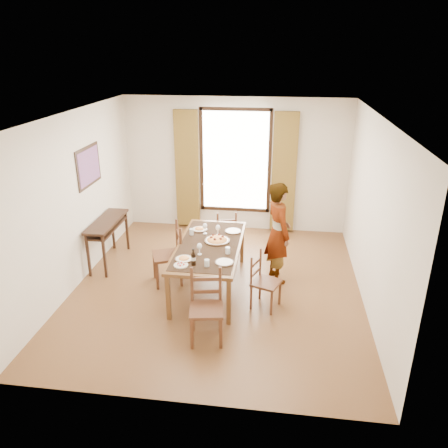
# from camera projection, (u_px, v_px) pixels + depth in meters

# --- Properties ---
(ground) EXTENTS (5.00, 5.00, 0.00)m
(ground) POSITION_uv_depth(u_px,v_px,m) (218.00, 286.00, 7.03)
(ground) COLOR #482816
(ground) RESTS_ON ground
(room_shell) EXTENTS (4.60, 5.10, 2.74)m
(room_shell) POSITION_uv_depth(u_px,v_px,m) (218.00, 193.00, 6.57)
(room_shell) COLOR silver
(room_shell) RESTS_ON ground
(console_table) EXTENTS (0.38, 1.20, 0.80)m
(console_table) POSITION_uv_depth(u_px,v_px,m) (107.00, 226.00, 7.57)
(console_table) COLOR black
(console_table) RESTS_ON ground
(dining_table) EXTENTS (0.97, 2.01, 0.76)m
(dining_table) POSITION_uv_depth(u_px,v_px,m) (209.00, 248.00, 6.75)
(dining_table) COLOR brown
(dining_table) RESTS_ON ground
(chair_west) EXTENTS (0.58, 0.58, 1.01)m
(chair_west) POSITION_uv_depth(u_px,v_px,m) (169.00, 256.00, 7.00)
(chair_west) COLOR #532C1B
(chair_west) RESTS_ON ground
(chair_north) EXTENTS (0.45, 0.45, 0.86)m
(chair_north) POSITION_uv_depth(u_px,v_px,m) (226.00, 233.00, 8.00)
(chair_north) COLOR #532C1B
(chair_north) RESTS_ON ground
(chair_south) EXTENTS (0.49, 0.49, 0.97)m
(chair_south) POSITION_uv_depth(u_px,v_px,m) (206.00, 309.00, 5.63)
(chair_south) COLOR #532C1B
(chair_south) RESTS_ON ground
(chair_east) EXTENTS (0.48, 0.48, 0.85)m
(chair_east) POSITION_uv_depth(u_px,v_px,m) (264.00, 283.00, 6.35)
(chair_east) COLOR #532C1B
(chair_east) RESTS_ON ground
(man) EXTENTS (0.90, 0.84, 1.67)m
(man) POSITION_uv_depth(u_px,v_px,m) (278.00, 233.00, 6.94)
(man) COLOR #989CA0
(man) RESTS_ON ground
(plate_sw) EXTENTS (0.27, 0.27, 0.05)m
(plate_sw) POSITION_uv_depth(u_px,v_px,m) (184.00, 258.00, 6.23)
(plate_sw) COLOR silver
(plate_sw) RESTS_ON dining_table
(plate_se) EXTENTS (0.27, 0.27, 0.05)m
(plate_se) POSITION_uv_depth(u_px,v_px,m) (224.00, 261.00, 6.14)
(plate_se) COLOR silver
(plate_se) RESTS_ON dining_table
(plate_nw) EXTENTS (0.27, 0.27, 0.05)m
(plate_nw) POSITION_uv_depth(u_px,v_px,m) (199.00, 228.00, 7.24)
(plate_nw) COLOR silver
(plate_nw) RESTS_ON dining_table
(plate_ne) EXTENTS (0.27, 0.27, 0.05)m
(plate_ne) POSITION_uv_depth(u_px,v_px,m) (233.00, 230.00, 7.17)
(plate_ne) COLOR silver
(plate_ne) RESTS_ON dining_table
(pasta_platter) EXTENTS (0.40, 0.40, 0.10)m
(pasta_platter) POSITION_uv_depth(u_px,v_px,m) (217.00, 238.00, 6.80)
(pasta_platter) COLOR #D05A1A
(pasta_platter) RESTS_ON dining_table
(caprese_plate) EXTENTS (0.20, 0.20, 0.04)m
(caprese_plate) POSITION_uv_depth(u_px,v_px,m) (181.00, 264.00, 6.06)
(caprese_plate) COLOR silver
(caprese_plate) RESTS_ON dining_table
(wine_glass_a) EXTENTS (0.08, 0.08, 0.18)m
(wine_glass_a) POSITION_uv_depth(u_px,v_px,m) (200.00, 249.00, 6.36)
(wine_glass_a) COLOR white
(wine_glass_a) RESTS_ON dining_table
(wine_glass_b) EXTENTS (0.08, 0.08, 0.18)m
(wine_glass_b) POSITION_uv_depth(u_px,v_px,m) (218.00, 230.00, 7.00)
(wine_glass_b) COLOR white
(wine_glass_b) RESTS_ON dining_table
(wine_glass_c) EXTENTS (0.08, 0.08, 0.18)m
(wine_glass_c) POSITION_uv_depth(u_px,v_px,m) (205.00, 228.00, 7.07)
(wine_glass_c) COLOR white
(wine_glass_c) RESTS_ON dining_table
(tumbler_a) EXTENTS (0.07, 0.07, 0.10)m
(tumbler_a) POSITION_uv_depth(u_px,v_px,m) (228.00, 250.00, 6.41)
(tumbler_a) COLOR silver
(tumbler_a) RESTS_ON dining_table
(tumbler_b) EXTENTS (0.07, 0.07, 0.10)m
(tumbler_b) POSITION_uv_depth(u_px,v_px,m) (192.00, 232.00, 7.05)
(tumbler_b) COLOR silver
(tumbler_b) RESTS_ON dining_table
(tumbler_c) EXTENTS (0.07, 0.07, 0.10)m
(tumbler_c) POSITION_uv_depth(u_px,v_px,m) (207.00, 263.00, 6.04)
(tumbler_c) COLOR silver
(tumbler_c) RESTS_ON dining_table
(wine_bottle) EXTENTS (0.07, 0.07, 0.25)m
(wine_bottle) POSITION_uv_depth(u_px,v_px,m) (193.00, 257.00, 6.04)
(wine_bottle) COLOR black
(wine_bottle) RESTS_ON dining_table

